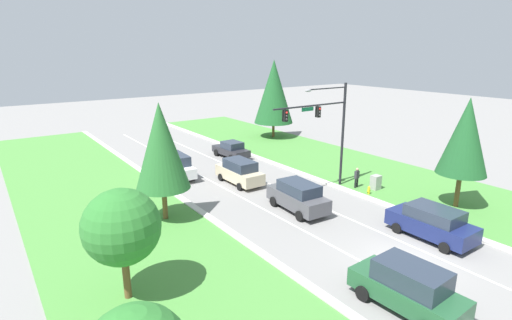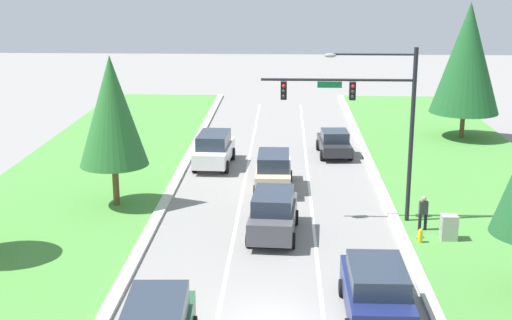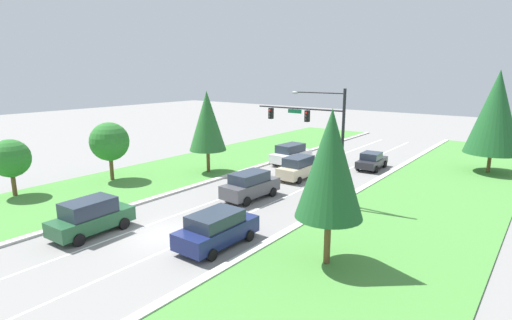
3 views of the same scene
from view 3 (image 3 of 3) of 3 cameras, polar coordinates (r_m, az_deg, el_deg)
The scene contains 22 objects.
ground_plane at distance 24.17m, azimuth -13.38°, elevation -10.34°, with size 160.00×160.00×0.00m, color gray.
curb_strip_right at distance 20.42m, azimuth -2.91°, elevation -14.18°, with size 0.50×90.00×0.15m.
curb_strip_left at distance 28.50m, azimuth -20.70°, elevation -7.10°, with size 0.50×90.00×0.15m.
grass_verge_right at distance 17.92m, azimuth 10.77°, elevation -18.63°, with size 10.00×90.00×0.08m.
grass_verge_left at distance 32.92m, azimuth -25.61°, elevation -5.01°, with size 10.00×90.00×0.08m.
lane_stripe_inner_left at distance 25.50m, azimuth -15.99°, elevation -9.25°, with size 0.14×81.00×0.01m.
lane_stripe_inner_right at distance 22.90m, azimuth -10.44°, elevation -11.51°, with size 0.14×81.00×0.01m.
traffic_signal_mast at distance 27.97m, azimuth 8.75°, elevation 4.46°, with size 6.99×0.41×8.18m.
champagne_suv at distance 35.28m, azimuth 6.13°, elevation -1.08°, with size 2.06×4.72×2.00m.
forest_suv at distance 25.19m, azimuth -22.53°, elevation -7.46°, with size 2.31×4.81×2.07m.
navy_suv at distance 21.91m, azimuth -5.63°, elevation -9.73°, with size 2.29×4.87×1.90m.
graphite_suv at distance 29.56m, azimuth -0.84°, elevation -3.61°, with size 2.32×4.88×2.03m.
white_suv at distance 40.87m, azimuth 5.00°, elevation 0.90°, with size 2.30×5.09×2.06m.
charcoal_sedan at distance 40.21m, azimuth 16.20°, elevation -0.09°, with size 2.17×4.46×1.66m.
utility_cabinet at distance 25.58m, azimuth 12.40°, elevation -7.55°, with size 0.70×0.60×1.19m.
pedestrian at distance 26.81m, azimuth 11.69°, elevation -5.81°, with size 0.40×0.25×1.69m.
fire_hydrant at distance 25.85m, azimuth 9.36°, elevation -7.81°, with size 0.34×0.20×0.70m.
conifer_near_right_tree at distance 18.84m, azimuth 10.59°, elevation -0.63°, with size 3.23×3.23×7.64m.
oak_near_left_tree at distance 36.18m, azimuth -20.20°, elevation 2.47°, with size 3.29×3.29×5.09m.
conifer_far_right_tree at distance 42.27m, azimuth 31.03°, elevation 5.87°, with size 4.73×4.73×9.46m.
oak_far_left_tree at distance 34.79m, azimuth -31.67°, elevation 0.19°, with size 2.85×2.85×4.39m.
conifer_mid_left_tree at distance 36.75m, azimuth -6.98°, elevation 5.55°, with size 3.39×3.39×7.58m.
Camera 3 is at (17.49, -13.90, 9.23)m, focal length 28.00 mm.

